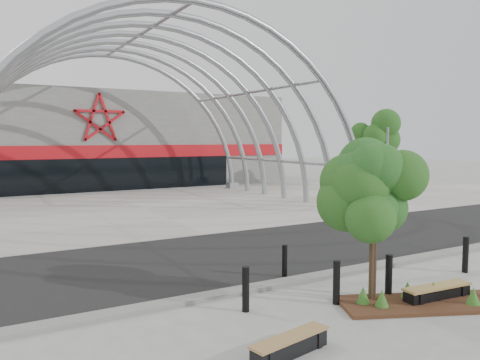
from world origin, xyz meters
TOP-DOWN VIEW (x-y plane):
  - ground at (0.00, 0.00)m, footprint 140.00×140.00m
  - road at (0.00, 3.50)m, footprint 140.00×7.00m
  - forecourt at (0.00, 15.50)m, footprint 60.00×17.00m
  - kerb at (0.00, -0.25)m, footprint 60.00×0.50m
  - arena_building at (0.00, 33.45)m, footprint 34.00×15.24m
  - vault_canopy at (0.00, 15.50)m, footprint 20.80×15.80m
  - planting_bed at (1.31, -3.39)m, footprint 4.94×3.21m
  - signal_pole at (11.27, 7.49)m, footprint 0.15×0.67m
  - street_tree_0 at (0.12, -2.49)m, footprint 1.71×1.71m
  - street_tree_1 at (0.29, -2.40)m, footprint 1.72×1.72m
  - bench_0 at (-3.36, -3.87)m, footprint 1.87×0.74m
  - bench_1 at (1.62, -3.28)m, footprint 2.02×0.59m
  - bollard_0 at (-2.95, -1.49)m, footprint 0.17×0.17m
  - bollard_1 at (-0.74, -2.18)m, footprint 0.18×0.18m
  - bollard_2 at (-0.55, 0.33)m, footprint 0.16×0.16m
  - bollard_3 at (0.80, -2.43)m, footprint 0.18×0.18m
  - bollard_4 at (4.59, -1.99)m, footprint 0.18×0.18m
  - bg_tree_1 at (21.00, 18.00)m, footprint 2.70×2.70m

SIDE VIEW (x-z plane):
  - ground at x=0.00m, z-range 0.00..0.00m
  - road at x=0.00m, z-range 0.00..0.02m
  - vault_canopy at x=0.00m, z-range -10.16..10.20m
  - forecourt at x=0.00m, z-range 0.00..0.04m
  - kerb at x=0.00m, z-range 0.00..0.12m
  - planting_bed at x=1.31m, z-range -0.13..0.37m
  - bench_0 at x=-3.36m, z-range -0.01..0.38m
  - bench_1 at x=1.62m, z-range -0.01..0.41m
  - bollard_2 at x=-0.55m, z-range 0.00..0.97m
  - bollard_0 at x=-2.95m, z-range 0.00..1.08m
  - bollard_1 at x=-0.74m, z-range 0.00..1.10m
  - bollard_4 at x=4.59m, z-range 0.00..1.11m
  - bollard_3 at x=0.80m, z-range 0.00..1.12m
  - signal_pole at x=11.27m, z-range 0.11..4.85m
  - street_tree_0 at x=0.12m, z-range 0.85..4.74m
  - street_tree_1 at x=0.29m, z-range 0.89..4.96m
  - arena_building at x=0.00m, z-range -0.01..7.99m
  - bg_tree_1 at x=21.00m, z-range 1.29..7.20m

